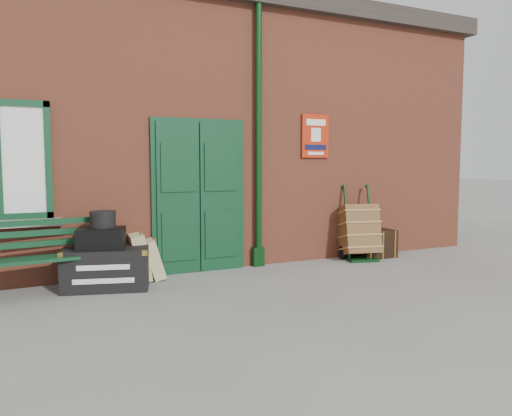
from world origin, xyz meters
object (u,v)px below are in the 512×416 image
dark_trunk (375,244)px  bench (42,256)px  porter_trolley (359,231)px  houdini_trunk (106,269)px

dark_trunk → bench: bearing=-177.1°
bench → porter_trolley: 4.91m
porter_trolley → dark_trunk: size_ratio=1.87×
porter_trolley → bench: bearing=-162.4°
houdini_trunk → bench: bearing=-165.6°
dark_trunk → porter_trolley: bearing=-176.4°
bench → dark_trunk: bench is taller
houdini_trunk → porter_trolley: bearing=18.7°
dark_trunk → houdini_trunk: bearing=-176.5°
porter_trolley → dark_trunk: 0.43m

